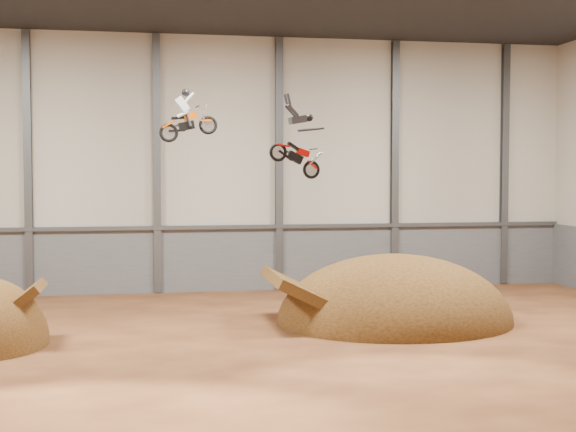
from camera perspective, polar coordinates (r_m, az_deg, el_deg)
name	(u,v)px	position (r m, az deg, el deg)	size (l,w,h in m)	color
floor	(257,349)	(29.93, -2.19, -9.45)	(40.00, 40.00, 0.00)	#4B2714
back_wall	(218,164)	(44.13, -4.97, 3.70)	(40.00, 0.10, 14.00)	beige
lower_band_back	(219,260)	(44.27, -4.93, -3.11)	(39.80, 0.18, 3.50)	slate
steel_rail	(219,227)	(43.97, -4.92, -0.79)	(39.80, 0.35, 0.20)	#47494F
steel_column_1	(28,164)	(44.13, -18.01, 3.57)	(0.40, 0.36, 13.90)	#47494F
steel_column_2	(157,164)	(43.74, -9.31, 3.68)	(0.40, 0.36, 13.90)	#47494F
steel_column_3	(279,164)	(44.36, -0.65, 3.71)	(0.40, 0.36, 13.90)	#47494F
steel_column_4	(395,164)	(45.96, 7.59, 3.66)	(0.40, 0.36, 13.90)	#47494F
steel_column_5	(504,165)	(48.42, 15.13, 3.55)	(0.40, 0.36, 13.90)	#47494F
landing_ramp	(394,322)	(35.51, 7.58, -7.49)	(10.30, 9.11, 5.94)	#3A230E
fmx_rider_a	(190,111)	(33.47, -6.96, 7.39)	(2.41, 0.92, 2.18)	#D74D00
fmx_rider_b	(291,136)	(30.99, 0.23, 5.70)	(2.97, 0.85, 2.54)	#C70700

